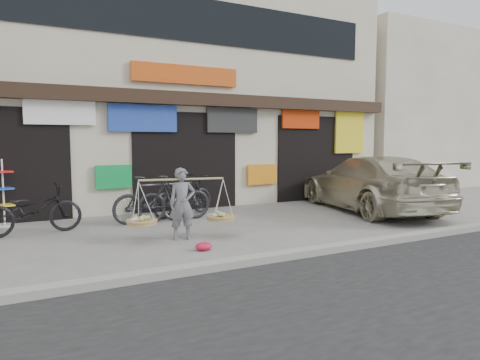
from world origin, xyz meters
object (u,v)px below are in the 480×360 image
bike_1 (152,199)px  suv (370,183)px  street_vendor (182,207)px  bike_0 (32,210)px  bike_2 (183,196)px  bike_3 (175,198)px  display_rack (4,199)px

bike_1 → suv: 5.91m
suv → street_vendor: bearing=21.0°
bike_0 → bike_1: size_ratio=1.05×
street_vendor → bike_1: 1.93m
bike_0 → suv: (8.34, -0.92, 0.24)m
street_vendor → bike_0: street_vendor is taller
street_vendor → bike_2: street_vendor is taller
street_vendor → bike_3: size_ratio=1.13×
street_vendor → bike_1: (-0.05, 1.92, -0.08)m
bike_1 → bike_2: 1.13m
bike_1 → display_rack: display_rack is taller
bike_0 → bike_2: 3.56m
suv → display_rack: 9.14m
bike_0 → bike_3: bike_3 is taller
street_vendor → bike_1: street_vendor is taller
bike_2 → bike_1: bearing=97.6°
bike_0 → display_rack: size_ratio=1.28×
bike_1 → suv: (5.82, -1.02, 0.20)m
bike_3 → suv: bearing=-102.8°
suv → display_rack: bearing=-1.7°
bike_2 → suv: 5.11m
bike_0 → display_rack: (-0.53, 1.25, 0.10)m
bike_0 → bike_2: bearing=-85.5°
street_vendor → display_rack: size_ratio=1.38×
bike_0 → bike_2: bike_2 is taller
bike_2 → display_rack: 4.07m
bike_3 → suv: suv is taller
bike_3 → suv: 5.37m
bike_0 → suv: 8.40m
bike_3 → display_rack: (-3.61, 1.15, 0.06)m
bike_2 → suv: (4.85, -1.59, 0.24)m
display_rack → bike_2: bearing=-8.2°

